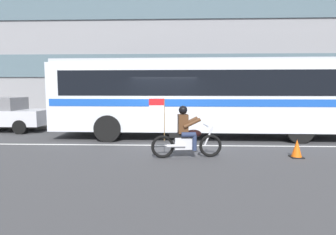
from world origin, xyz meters
TOP-DOWN VIEW (x-y plane):
  - ground_plane at (0.00, 0.00)m, footprint 60.00×60.00m
  - sidewalk_curb at (0.00, 5.10)m, footprint 28.00×3.80m
  - lane_center_stripe at (0.00, -0.60)m, footprint 26.60×0.14m
  - office_building_facade at (0.00, 7.39)m, footprint 28.00×0.89m
  - transit_bus at (1.71, 1.19)m, footprint 12.61×2.87m
  - motorcycle_with_rider at (0.80, -2.41)m, footprint 2.18×0.69m
  - parked_sedan_curbside at (-8.03, 2.58)m, footprint 4.31×1.88m
  - fire_hydrant at (4.57, 3.66)m, footprint 0.22×0.30m
  - traffic_cone at (4.12, -2.28)m, footprint 0.36×0.36m

SIDE VIEW (x-z plane):
  - ground_plane at x=0.00m, z-range 0.00..0.00m
  - lane_center_stripe at x=0.00m, z-range 0.00..0.01m
  - sidewalk_curb at x=0.00m, z-range 0.00..0.15m
  - traffic_cone at x=4.12m, z-range -0.02..0.53m
  - fire_hydrant at x=4.57m, z-range 0.14..0.89m
  - motorcycle_with_rider at x=0.80m, z-range -0.22..1.55m
  - parked_sedan_curbside at x=-8.03m, z-range 0.03..1.67m
  - transit_bus at x=1.71m, z-range 0.27..3.49m
  - office_building_facade at x=0.00m, z-range 0.01..9.97m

